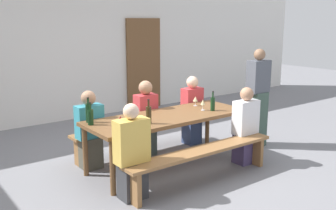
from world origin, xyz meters
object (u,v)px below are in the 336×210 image
Objects in this scene: tasting_table at (168,120)px; wine_glass_2 at (203,103)px; wine_bottle_1 at (149,114)px; seated_guest_far_2 at (192,112)px; wine_bottle_2 at (89,112)px; wine_bottle_3 at (91,117)px; seated_guest_near_0 at (132,155)px; bench_far at (140,130)px; seated_guest_near_1 at (245,128)px; wine_bottle_0 at (213,103)px; wooden_door at (144,64)px; seated_guest_far_1 at (146,119)px; seated_guest_far_0 at (90,132)px; wine_glass_0 at (131,109)px; wine_glass_1 at (195,99)px; standing_host at (257,100)px; bench_near at (202,156)px; wine_glass_3 at (120,119)px.

tasting_table is 0.63m from wine_glass_2.
seated_guest_far_2 is at bearing 29.14° from wine_bottle_1.
wine_bottle_3 is at bearing -105.88° from wine_bottle_2.
bench_far is at bearing -36.12° from seated_guest_near_0.
wine_glass_2 is 0.72m from seated_guest_near_1.
wooden_door is at bearing 72.87° from wine_bottle_0.
seated_guest_far_1 is (1.11, 0.39, -0.29)m from wine_bottle_3.
seated_guest_far_0 reaches higher than wine_bottle_2.
wine_glass_0 is at bearing -52.58° from seated_guest_far_1.
seated_guest_far_0 is (-1.65, 0.35, -0.32)m from wine_glass_1.
standing_host reaches higher than seated_guest_far_0.
wine_bottle_2 reaches higher than wine_glass_0.
seated_guest_far_0 is (-0.93, -0.15, 0.17)m from bench_far.
wine_glass_0 is at bearing 94.02° from wine_bottle_1.
seated_guest_far_2 is (0.95, 1.32, 0.19)m from bench_near.
wooden_door is 1.87× the size of seated_guest_far_0.
bench_near is 1.88m from standing_host.
bench_far is 0.98m from seated_guest_far_2.
wine_glass_0 is at bearing 117.75° from bench_near.
bench_near is 13.70× the size of wine_glass_2.
seated_guest_far_1 reaches higher than seated_guest_near_1.
wine_glass_3 is 0.14× the size of seated_guest_far_0.
wine_glass_2 reaches higher than bench_near.
wine_glass_2 is 1.46m from wine_glass_3.
wine_glass_0 is 0.15× the size of seated_guest_near_1.
wine_glass_2 is 0.10× the size of standing_host.
tasting_table is 8.09× the size of wine_bottle_0.
wine_bottle_3 is (-1.09, 0.93, 0.50)m from bench_near.
wooden_door is 3.19m from bench_far.
wine_glass_3 is 1.18m from seated_guest_far_1.
seated_guest_near_1 is 1.17m from seated_guest_far_2.
bench_near is 1.47m from bench_far.
seated_guest_far_2 reaches higher than tasting_table.
seated_guest_far_0 is 0.96× the size of seated_guest_far_1.
wine_glass_1 is 0.13× the size of seated_guest_far_2.
bench_far is at bearing 126.79° from wine_glass_2.
seated_guest_near_0 is 1.17m from seated_guest_far_0.
seated_guest_far_2 is (0.23, 0.35, -0.30)m from wine_glass_1.
seated_guest_near_0 is at bearing -125.16° from wooden_door.
wooden_door reaches higher than seated_guest_near_0.
wine_bottle_0 is 1.03m from standing_host.
standing_host is (2.79, -0.48, -0.10)m from wine_bottle_2.
wine_glass_2 is 1.70m from seated_guest_far_0.
standing_host reaches higher than wine_glass_1.
seated_guest_near_1 is at bearing -28.29° from wine_glass_0.
wine_glass_0 is 0.51m from wine_glass_3.
bench_far is 1.99m from standing_host.
wine_glass_1 is at bearing -33.65° from seated_guest_far_2.
seated_guest_near_1 is (2.06, -0.78, -0.32)m from wine_bottle_3.
wooden_door is at bearing 135.10° from seated_guest_far_0.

